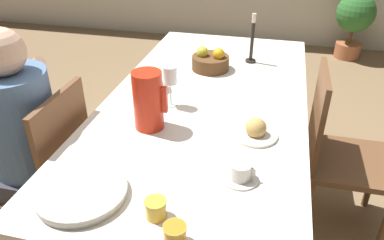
# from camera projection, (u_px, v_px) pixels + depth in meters

# --- Properties ---
(ground_plane) EXTENTS (20.00, 20.00, 0.00)m
(ground_plane) POSITION_uv_depth(u_px,v_px,m) (204.00, 211.00, 2.18)
(ground_plane) COLOR #7F6647
(dining_table) EXTENTS (0.94, 1.93, 0.74)m
(dining_table) POSITION_uv_depth(u_px,v_px,m) (206.00, 115.00, 1.85)
(dining_table) COLOR silver
(dining_table) RESTS_ON ground_plane
(chair_person_side) EXTENTS (0.42, 0.42, 0.89)m
(chair_person_side) POSITION_uv_depth(u_px,v_px,m) (48.00, 174.00, 1.73)
(chair_person_side) COLOR brown
(chair_person_side) RESTS_ON ground_plane
(chair_opposite) EXTENTS (0.42, 0.42, 0.89)m
(chair_opposite) POSITION_uv_depth(u_px,v_px,m) (337.00, 151.00, 1.88)
(chair_opposite) COLOR brown
(chair_opposite) RESTS_ON ground_plane
(person_seated) EXTENTS (0.39, 0.41, 1.17)m
(person_seated) POSITION_uv_depth(u_px,v_px,m) (17.00, 135.00, 1.62)
(person_seated) COLOR #33333D
(person_seated) RESTS_ON ground_plane
(red_pitcher) EXTENTS (0.15, 0.12, 0.25)m
(red_pitcher) POSITION_uv_depth(u_px,v_px,m) (148.00, 100.00, 1.52)
(red_pitcher) COLOR red
(red_pitcher) RESTS_ON dining_table
(wine_glass_water) EXTENTS (0.06, 0.06, 0.19)m
(wine_glass_water) POSITION_uv_depth(u_px,v_px,m) (170.00, 77.00, 1.68)
(wine_glass_water) COLOR white
(wine_glass_water) RESTS_ON dining_table
(teacup_near_person) EXTENTS (0.13, 0.13, 0.07)m
(teacup_near_person) POSITION_uv_depth(u_px,v_px,m) (240.00, 173.00, 1.28)
(teacup_near_person) COLOR silver
(teacup_near_person) RESTS_ON dining_table
(teacup_across) EXTENTS (0.13, 0.13, 0.07)m
(teacup_across) POSITION_uv_depth(u_px,v_px,m) (158.00, 85.00, 1.87)
(teacup_across) COLOR silver
(teacup_across) RESTS_ON dining_table
(serving_tray) EXTENTS (0.30, 0.30, 0.03)m
(serving_tray) POSITION_uv_depth(u_px,v_px,m) (81.00, 192.00, 1.21)
(serving_tray) COLOR #B7B2A8
(serving_tray) RESTS_ON dining_table
(bread_plate) EXTENTS (0.18, 0.18, 0.09)m
(bread_plate) POSITION_uv_depth(u_px,v_px,m) (256.00, 131.00, 1.51)
(bread_plate) COLOR silver
(bread_plate) RESTS_ON dining_table
(jam_jar_amber) EXTENTS (0.07, 0.07, 0.06)m
(jam_jar_amber) POSITION_uv_depth(u_px,v_px,m) (175.00, 234.00, 1.04)
(jam_jar_amber) COLOR #C67A1E
(jam_jar_amber) RESTS_ON dining_table
(jam_jar_red) EXTENTS (0.07, 0.07, 0.06)m
(jam_jar_red) POSITION_uv_depth(u_px,v_px,m) (156.00, 208.00, 1.12)
(jam_jar_red) COLOR gold
(jam_jar_red) RESTS_ON dining_table
(fruit_bowl) EXTENTS (0.21, 0.21, 0.13)m
(fruit_bowl) POSITION_uv_depth(u_px,v_px,m) (210.00, 61.00, 2.09)
(fruit_bowl) COLOR brown
(fruit_bowl) RESTS_ON dining_table
(candlestick_tall) EXTENTS (0.06, 0.06, 0.28)m
(candlestick_tall) POSITION_uv_depth(u_px,v_px,m) (252.00, 44.00, 2.15)
(candlestick_tall) COLOR black
(candlestick_tall) RESTS_ON dining_table
(potted_plant) EXTENTS (0.41, 0.41, 0.71)m
(potted_plant) POSITION_uv_depth(u_px,v_px,m) (355.00, 19.00, 4.06)
(potted_plant) COLOR #A8603D
(potted_plant) RESTS_ON ground_plane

